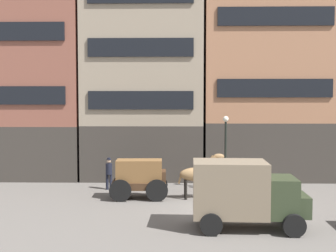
% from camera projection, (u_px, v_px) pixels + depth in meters
% --- Properties ---
extents(ground_plane, '(120.00, 120.00, 0.00)m').
position_uv_depth(ground_plane, '(224.00, 211.00, 18.80)').
color(ground_plane, '#605B56').
extents(building_far_left, '(8.34, 5.65, 15.32)m').
position_uv_depth(building_far_left, '(26.00, 59.00, 27.62)').
color(building_far_left, '#38332D').
rests_on(building_far_left, ground_plane).
extents(building_center_left, '(8.00, 5.65, 16.47)m').
position_uv_depth(building_center_left, '(144.00, 50.00, 27.43)').
color(building_center_left, '#38332D').
rests_on(building_center_left, ground_plane).
extents(building_center_right, '(8.63, 5.65, 12.54)m').
position_uv_depth(building_center_right, '(265.00, 80.00, 27.39)').
color(building_center_right, '#38332D').
rests_on(building_center_right, ground_plane).
extents(cargo_wagon, '(2.95, 1.61, 1.98)m').
position_uv_depth(cargo_wagon, '(140.00, 176.00, 21.20)').
color(cargo_wagon, '#3D2819').
rests_on(cargo_wagon, ground_plane).
extents(draft_horse, '(2.35, 0.66, 2.30)m').
position_uv_depth(draft_horse, '(198.00, 174.00, 21.14)').
color(draft_horse, '#937047').
rests_on(draft_horse, ground_plane).
extents(delivery_truck_far, '(4.41, 2.26, 2.62)m').
position_uv_depth(delivery_truck_far, '(245.00, 192.00, 16.12)').
color(delivery_truck_far, '#2D3823').
rests_on(delivery_truck_far, ground_plane).
extents(pedestrian_officer, '(0.50, 0.50, 1.79)m').
position_uv_depth(pedestrian_officer, '(109.00, 172.00, 23.38)').
color(pedestrian_officer, black).
rests_on(pedestrian_officer, ground_plane).
extents(streetlamp_curbside, '(0.32, 0.32, 4.12)m').
position_uv_depth(streetlamp_curbside, '(226.00, 142.00, 23.27)').
color(streetlamp_curbside, black).
rests_on(streetlamp_curbside, ground_plane).
extents(fire_hydrant_curbside, '(0.24, 0.24, 0.83)m').
position_uv_depth(fire_hydrant_curbside, '(199.00, 180.00, 23.86)').
color(fire_hydrant_curbside, maroon).
rests_on(fire_hydrant_curbside, ground_plane).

